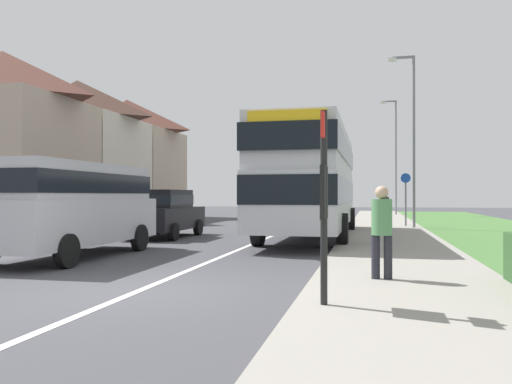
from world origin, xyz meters
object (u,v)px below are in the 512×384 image
street_lamp_far (395,151)px  pedestrian_walking_away (385,208)px  parked_van_silver (72,202)px  parked_car_black (163,212)px  street_lamp_mid (411,130)px  pedestrian_at_stop (382,228)px  cycle_route_sign (406,197)px  bus_stop_sign (324,193)px  double_decker_bus (311,177)px

street_lamp_far → pedestrian_walking_away: bearing=-93.8°
parked_van_silver → pedestrian_walking_away: 13.40m
parked_car_black → street_lamp_mid: (8.96, 5.96, 3.40)m
pedestrian_at_stop → parked_van_silver: bearing=161.2°
pedestrian_walking_away → cycle_route_sign: 2.56m
pedestrian_at_stop → cycle_route_sign: bearing=85.0°
pedestrian_at_stop → bus_stop_sign: 2.43m
parked_van_silver → street_lamp_far: (8.78, 27.64, 3.41)m
pedestrian_walking_away → parked_car_black: bearing=-147.8°
pedestrian_at_stop → cycle_route_sign: 15.85m
double_decker_bus → street_lamp_far: size_ratio=1.30×
pedestrian_at_stop → street_lamp_far: bearing=87.1°
parked_car_black → bus_stop_sign: bearing=-58.3°
parked_van_silver → street_lamp_mid: 15.20m
bus_stop_sign → cycle_route_sign: (2.14, 18.02, -0.11)m
parked_car_black → bus_stop_sign: (6.67, -10.78, 0.61)m
parked_car_black → bus_stop_sign: 12.69m
bus_stop_sign → street_lamp_far: bearing=86.0°
parked_car_black → parked_van_silver: bearing=-88.6°
double_decker_bus → parked_car_black: (-5.20, -0.74, -1.21)m
double_decker_bus → cycle_route_sign: double_decker_bus is taller
parked_car_black → street_lamp_mid: 11.29m
street_lamp_far → parked_car_black: bearing=-112.5°
pedestrian_walking_away → cycle_route_sign: size_ratio=0.66×
parked_van_silver → pedestrian_walking_away: parked_van_silver is taller
parked_car_black → street_lamp_far: 23.67m
street_lamp_mid → street_lamp_far: size_ratio=0.90×
double_decker_bus → cycle_route_sign: 7.46m
double_decker_bus → parked_van_silver: bearing=-126.6°
pedestrian_at_stop → street_lamp_far: size_ratio=0.20×
double_decker_bus → cycle_route_sign: (3.60, 6.50, -0.72)m
parked_van_silver → street_lamp_mid: (8.81, 12.02, 2.98)m
street_lamp_mid → parked_car_black: bearing=-146.4°
bus_stop_sign → street_lamp_mid: 17.13m
parked_car_black → pedestrian_at_stop: bearing=-49.0°
cycle_route_sign → parked_car_black: bearing=-140.6°
bus_stop_sign → pedestrian_at_stop: bearing=71.2°
parked_van_silver → cycle_route_sign: bearing=56.9°
double_decker_bus → street_lamp_mid: (3.76, 5.22, 2.19)m
parked_van_silver → street_lamp_far: street_lamp_far is taller
double_decker_bus → street_lamp_far: street_lamp_far is taller
double_decker_bus → parked_van_silver: 8.51m
bus_stop_sign → street_lamp_far: size_ratio=0.31×
pedestrian_at_stop → pedestrian_walking_away: 13.47m
street_lamp_mid → bus_stop_sign: bearing=-97.8°
double_decker_bus → street_lamp_far: (3.73, 20.84, 2.62)m
pedestrian_walking_away → street_lamp_mid: street_lamp_mid is taller
parked_van_silver → parked_car_black: parked_van_silver is taller
parked_van_silver → pedestrian_at_stop: (7.28, -2.48, -0.38)m
parked_van_silver → cycle_route_sign: cycle_route_sign is taller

